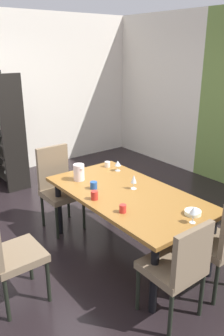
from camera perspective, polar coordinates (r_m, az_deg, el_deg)
ground_plane at (r=4.24m, az=-6.98°, el=-11.02°), size 5.21×5.91×0.02m
back_panel_interior at (r=6.66m, az=7.74°, el=13.33°), size 2.20×0.10×2.78m
dining_table at (r=3.51m, az=2.69°, el=-5.45°), size 1.84×0.98×0.74m
chair_left_near at (r=4.15m, az=-9.35°, el=-2.82°), size 0.45×0.44×1.04m
chair_right_near at (r=2.80m, az=11.54°, el=-16.27°), size 0.44×0.44×0.93m
chair_right_far at (r=3.18m, az=18.73°, el=-11.59°), size 0.44×0.44×1.01m
chair_head_near at (r=3.02m, az=-17.85°, el=-13.60°), size 0.44×0.44×0.97m
display_shelf at (r=5.61m, az=-18.27°, el=6.43°), size 0.86×0.37×1.83m
wine_glass_near_shelf at (r=4.04m, az=1.01°, el=0.78°), size 0.08×0.08×0.13m
wine_glass_front at (r=3.52m, az=3.81°, el=-1.99°), size 0.07×0.07×0.16m
wine_glass_rear at (r=2.94m, az=14.02°, el=-7.21°), size 0.07×0.07×0.16m
serving_bowl_near_window at (r=3.12m, az=13.90°, el=-7.52°), size 0.15×0.15×0.04m
cup_east at (r=4.19m, az=-0.80°, el=0.66°), size 0.07×0.07×0.07m
cup_right at (r=3.31m, az=-3.08°, el=-4.76°), size 0.07×0.07×0.09m
cup_south at (r=3.55m, az=-3.21°, el=-3.02°), size 0.08×0.08×0.08m
cup_center at (r=3.06m, az=1.90°, el=-7.07°), size 0.07×0.07×0.08m
pitcher_west at (r=3.77m, az=-5.77°, el=-0.73°), size 0.14×0.13×0.19m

